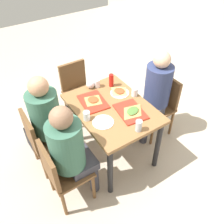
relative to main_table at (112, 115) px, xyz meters
The scene contains 23 objects.
ground_plane 0.67m from the main_table, ahead, with size 10.00×10.00×0.02m, color #B7A893.
main_table is the anchor object (origin of this frame).
chair_near_left 0.83m from the main_table, 108.64° to the right, with size 0.40×0.40×0.84m.
chair_near_right 0.83m from the main_table, 71.36° to the right, with size 0.40×0.40×0.84m.
chair_far_side 0.79m from the main_table, 90.00° to the left, with size 0.40×0.40×0.84m.
chair_left_end 0.92m from the main_table, behind, with size 0.40×0.40×0.84m.
person_in_red 0.69m from the main_table, 112.41° to the right, with size 0.32×0.42×1.25m.
person_in_brown_jacket 0.69m from the main_table, 67.59° to the right, with size 0.32×0.42×1.25m.
person_far_side 0.63m from the main_table, 90.00° to the left, with size 0.32×0.42×1.25m.
tray_red_near 0.26m from the main_table, 143.39° to the right, with size 0.36×0.26×0.02m, color red.
tray_red_far 0.25m from the main_table, 32.48° to the left, with size 0.36×0.26×0.02m, color red.
paper_plate_center 0.29m from the main_table, 126.29° to the left, with size 0.22×0.22×0.01m, color white.
paper_plate_near_edge 0.29m from the main_table, 53.71° to the right, with size 0.22×0.22×0.01m, color white.
pizza_slice_a 0.27m from the main_table, 145.93° to the right, with size 0.23×0.23×0.02m.
pizza_slice_b 0.28m from the main_table, 31.79° to the left, with size 0.22×0.27×0.02m.
pizza_slice_c 0.31m from the main_table, 128.61° to the left, with size 0.22×0.21×0.02m.
plastic_cup_a 0.37m from the main_table, 94.53° to the left, with size 0.07×0.07×0.10m, color white.
plastic_cup_b 0.37m from the main_table, 85.47° to the right, with size 0.07×0.07×0.10m, color white.
plastic_cup_c 0.45m from the main_table, behind, with size 0.07×0.07×0.10m, color white.
soda_can 0.48m from the main_table, ahead, with size 0.07×0.07×0.12m, color #B7BCC6.
condiment_bottle 0.44m from the main_table, 147.85° to the left, with size 0.06×0.06×0.16m, color red.
foil_bundle 0.47m from the main_table, behind, with size 0.10×0.10×0.10m, color silver.
handbag 1.12m from the main_table, 127.81° to the right, with size 0.32×0.16×0.28m, color black.
Camera 1 is at (1.66, -1.10, 2.46)m, focal length 38.10 mm.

